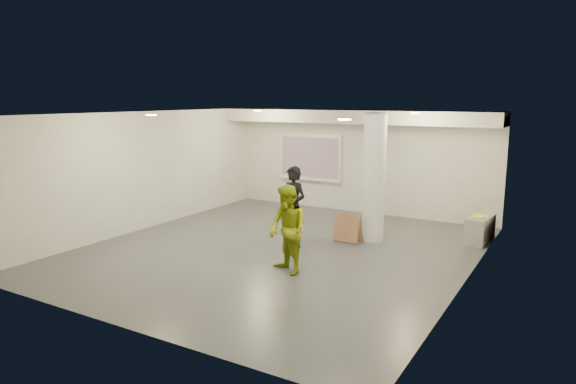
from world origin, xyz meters
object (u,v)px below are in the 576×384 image
Objects in this scene: projection_screen at (310,158)px; woman at (293,207)px; column at (374,178)px; credenza at (480,229)px; man at (288,230)px.

woman is (1.73, -4.04, -0.61)m from projection_screen.
column is 2.04m from woman.
woman reaches higher than credenza.
credenza is at bearing -15.88° from projection_screen.
credenza is 0.62× the size of man.
man is at bearing -65.91° from projection_screen.
column is 2.77m from credenza.
column reaches higher than projection_screen.
man is at bearing -118.59° from credenza.
projection_screen is at bearing 140.38° from man.
woman is at bearing -66.90° from projection_screen.
column is 2.83× the size of credenza.
woman is 1.80m from man.
credenza is 5.02m from man.
column is at bearing 57.44° from woman.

